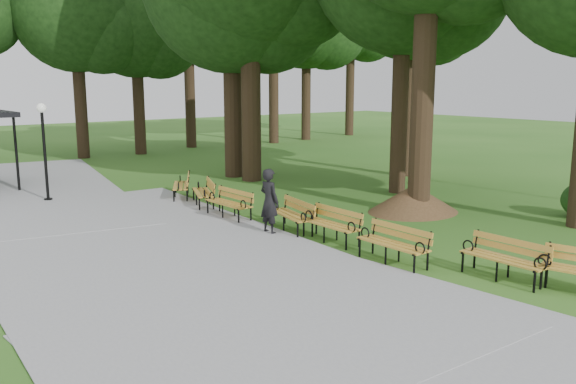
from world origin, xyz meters
TOP-DOWN VIEW (x-y plane):
  - ground at (0.00, 0.00)m, footprint 100.00×100.00m
  - path at (-4.00, 3.00)m, footprint 12.00×38.00m
  - person at (-0.44, 2.85)m, footprint 0.49×0.69m
  - lamp_post at (-3.94, 11.04)m, footprint 0.32×0.32m
  - dirt_mound at (4.75, 2.30)m, footprint 2.57×2.57m
  - bench_1 at (1.20, -3.18)m, footprint 0.69×1.92m
  - bench_2 at (0.22, -1.01)m, footprint 0.66×1.91m
  - bench_3 at (0.33, 1.22)m, footprint 0.65×1.90m
  - bench_4 at (0.20, 2.73)m, footprint 0.98×1.99m
  - bench_5 at (-0.34, 5.09)m, footprint 0.74×1.93m
  - bench_6 at (-0.08, 7.13)m, footprint 1.31×2.00m
  - bench_7 at (-0.03, 8.78)m, footprint 1.48×1.97m
  - tree_backdrop at (7.28, 23.00)m, footprint 36.26×9.72m

SIDE VIEW (x-z plane):
  - ground at x=0.00m, z-range 0.00..0.00m
  - path at x=-4.00m, z-range 0.00..0.06m
  - dirt_mound at x=4.75m, z-range 0.00..0.87m
  - bench_1 at x=1.20m, z-range 0.00..0.88m
  - bench_2 at x=0.22m, z-range 0.00..0.88m
  - bench_3 at x=0.33m, z-range 0.00..0.88m
  - bench_4 at x=0.20m, z-range 0.00..0.88m
  - bench_5 at x=-0.34m, z-range 0.00..0.88m
  - bench_6 at x=-0.08m, z-range 0.00..0.88m
  - bench_7 at x=-0.03m, z-range 0.00..0.88m
  - person at x=-0.44m, z-range 0.00..1.78m
  - lamp_post at x=-3.94m, z-range 0.72..4.06m
  - tree_backdrop at x=7.28m, z-range 0.00..16.33m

